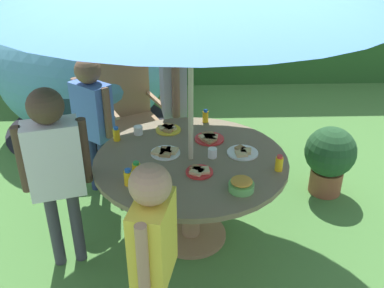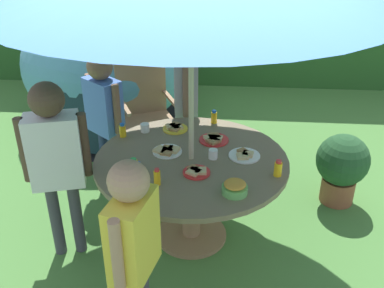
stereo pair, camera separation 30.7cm
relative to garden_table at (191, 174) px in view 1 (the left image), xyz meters
name	(u,v)px [view 1 (the left image)]	position (x,y,z in m)	size (l,w,h in m)	color
ground_plane	(191,236)	(0.00, 0.00, -0.58)	(10.00, 10.00, 0.02)	#477A38
hedge_backdrop	(182,16)	(0.00, 3.62, 0.34)	(9.00, 0.70, 1.81)	#285623
garden_table	(191,174)	(0.00, 0.00, 0.00)	(1.38, 1.38, 0.70)	#93704C
wooden_chair	(130,110)	(-0.54, 1.16, 0.00)	(0.64, 0.63, 1.03)	#93704C
dome_tent	(83,68)	(-1.11, 1.97, 0.14)	(2.07, 2.07, 1.43)	teal
potted_plant	(330,157)	(1.23, 0.57, -0.21)	(0.44, 0.44, 0.63)	brown
child_in_grey_shirt	(173,85)	(-0.13, 0.96, 0.32)	(0.24, 0.47, 1.39)	#3F3F47
child_in_blue_shirt	(92,111)	(-0.79, 0.64, 0.23)	(0.36, 0.34, 1.25)	navy
child_in_white_shirt	(54,159)	(-0.89, -0.24, 0.29)	(0.44, 0.28, 1.34)	#3F3F47
child_in_yellow_shirt	(153,240)	(-0.22, -0.97, 0.22)	(0.24, 0.41, 1.24)	#3F3F47
snack_bowl	(241,185)	(0.30, -0.41, 0.17)	(0.16, 0.16, 0.09)	#66B259
plate_near_right	(209,138)	(0.15, 0.28, 0.15)	(0.22, 0.22, 0.03)	red
plate_far_right	(199,171)	(0.05, -0.19, 0.15)	(0.19, 0.19, 0.03)	red
plate_mid_left	(243,152)	(0.38, 0.06, 0.14)	(0.23, 0.23, 0.03)	white
plate_center_front	(165,152)	(-0.18, 0.07, 0.15)	(0.21, 0.21, 0.03)	white
plate_far_left	(168,129)	(-0.17, 0.45, 0.15)	(0.20, 0.20, 0.03)	yellow
juice_bottle_near_left	(163,179)	(-0.19, -0.35, 0.19)	(0.04, 0.04, 0.12)	yellow
juice_bottle_center_back	(128,177)	(-0.41, -0.32, 0.19)	(0.06, 0.06, 0.12)	yellow
juice_bottle_mid_right	(137,170)	(-0.37, -0.23, 0.19)	(0.06, 0.06, 0.11)	yellow
juice_bottle_front_edge	(116,134)	(-0.56, 0.30, 0.18)	(0.05, 0.05, 0.11)	yellow
juice_bottle_back_edge	(143,174)	(-0.32, -0.29, 0.19)	(0.04, 0.04, 0.13)	yellow
juice_bottle_spot_a	(205,116)	(0.14, 0.60, 0.18)	(0.05, 0.05, 0.11)	yellow
juice_bottle_spot_b	(279,163)	(0.59, -0.18, 0.19)	(0.05, 0.05, 0.12)	yellow
cup_near	(138,130)	(-0.40, 0.39, 0.17)	(0.07, 0.07, 0.07)	white
cup_far	(212,153)	(0.15, 0.02, 0.17)	(0.06, 0.06, 0.07)	white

